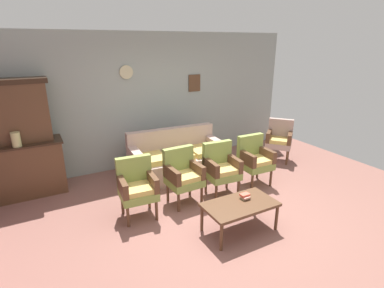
# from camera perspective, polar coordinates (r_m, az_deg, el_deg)

# --- Properties ---
(ground_plane) EXTENTS (7.68, 7.68, 0.00)m
(ground_plane) POSITION_cam_1_polar(r_m,az_deg,el_deg) (4.67, 6.41, -13.71)
(ground_plane) COLOR #84564C
(wall_back_with_decor) EXTENTS (6.40, 0.09, 2.70)m
(wall_back_with_decor) POSITION_cam_1_polar(r_m,az_deg,el_deg) (6.36, -6.91, 8.30)
(wall_back_with_decor) COLOR #939E99
(wall_back_with_decor) RESTS_ON ground
(side_cabinet) EXTENTS (1.16, 0.55, 0.93)m
(side_cabinet) POSITION_cam_1_polar(r_m,az_deg,el_deg) (5.81, -28.59, -4.11)
(side_cabinet) COLOR brown
(side_cabinet) RESTS_ON ground
(cabinet_upper_hutch) EXTENTS (0.99, 0.38, 1.03)m
(cabinet_upper_hutch) POSITION_cam_1_polar(r_m,az_deg,el_deg) (5.62, -30.17, 5.50)
(cabinet_upper_hutch) COLOR brown
(cabinet_upper_hutch) RESTS_ON side_cabinet
(vase_on_cabinet) EXTENTS (0.14, 0.14, 0.23)m
(vase_on_cabinet) POSITION_cam_1_polar(r_m,az_deg,el_deg) (5.47, -30.42, 0.74)
(vase_on_cabinet) COLOR #CAC582
(vase_on_cabinet) RESTS_ON side_cabinet
(floral_couch) EXTENTS (1.83, 0.91, 0.90)m
(floral_couch) POSITION_cam_1_polar(r_m,az_deg,el_deg) (5.84, -2.93, -3.04)
(floral_couch) COLOR tan
(floral_couch) RESTS_ON ground
(armchair_row_middle) EXTENTS (0.56, 0.53, 0.90)m
(armchair_row_middle) POSITION_cam_1_polar(r_m,az_deg,el_deg) (4.53, -10.38, -7.72)
(armchair_row_middle) COLOR #849947
(armchair_row_middle) RESTS_ON ground
(armchair_by_doorway) EXTENTS (0.54, 0.51, 0.90)m
(armchair_by_doorway) POSITION_cam_1_polar(r_m,az_deg,el_deg) (4.84, -1.75, -5.63)
(armchair_by_doorway) COLOR #849947
(armchair_by_doorway) RESTS_ON ground
(armchair_near_cabinet) EXTENTS (0.56, 0.53, 0.90)m
(armchair_near_cabinet) POSITION_cam_1_polar(r_m,az_deg,el_deg) (5.11, 5.52, -4.33)
(armchair_near_cabinet) COLOR #849947
(armchair_near_cabinet) RESTS_ON ground
(armchair_near_couch_end) EXTENTS (0.54, 0.51, 0.90)m
(armchair_near_couch_end) POSITION_cam_1_polar(r_m,az_deg,el_deg) (5.57, 11.77, -2.63)
(armchair_near_couch_end) COLOR #849947
(armchair_near_couch_end) RESTS_ON ground
(wingback_chair_by_fireplace) EXTENTS (0.71, 0.71, 0.90)m
(wingback_chair_by_fireplace) POSITION_cam_1_polar(r_m,az_deg,el_deg) (6.84, 16.24, 1.05)
(wingback_chair_by_fireplace) COLOR tan
(wingback_chair_by_fireplace) RESTS_ON ground
(coffee_table) EXTENTS (1.00, 0.56, 0.42)m
(coffee_table) POSITION_cam_1_polar(r_m,az_deg,el_deg) (4.23, 9.09, -11.59)
(coffee_table) COLOR brown
(coffee_table) RESTS_ON ground
(book_stack_on_table) EXTENTS (0.14, 0.12, 0.07)m
(book_stack_on_table) POSITION_cam_1_polar(r_m,az_deg,el_deg) (4.32, 10.04, -9.77)
(book_stack_on_table) COLOR olive
(book_stack_on_table) RESTS_ON coffee_table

